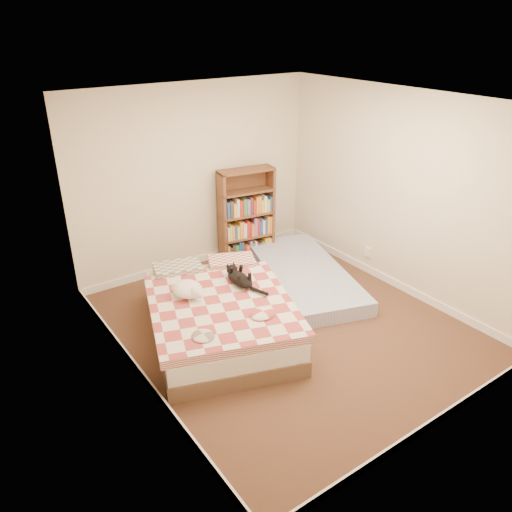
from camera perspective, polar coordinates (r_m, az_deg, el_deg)
room at (r=5.27m, az=3.69°, el=3.10°), size 3.51×4.01×2.51m
bed at (r=5.58m, az=-4.42°, el=-6.56°), size 1.98×2.35×0.54m
bookshelf at (r=7.22m, az=-1.20°, el=3.65°), size 0.84×0.39×1.33m
floor_mattress at (r=6.70m, az=5.53°, el=-2.14°), size 1.60×2.37×0.20m
black_cat at (r=5.64m, az=-2.01°, el=-2.51°), size 0.27×0.70×0.16m
white_dog at (r=5.43m, az=-7.70°, el=-3.77°), size 0.44×0.45×0.17m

